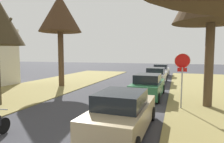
% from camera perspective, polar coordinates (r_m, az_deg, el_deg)
% --- Properties ---
extents(stop_sign_far, '(0.81, 0.64, 2.93)m').
position_cam_1_polar(stop_sign_far, '(10.94, 19.72, 0.75)').
color(stop_sign_far, '#9EA0A5').
rests_on(stop_sign_far, grass_verge_right).
extents(street_tree_left_mid_b, '(3.74, 3.74, 8.11)m').
position_cam_1_polar(street_tree_left_mid_b, '(18.55, -14.89, 15.77)').
color(street_tree_left_mid_b, brown).
rests_on(street_tree_left_mid_b, grass_verge_left).
extents(parked_sedan_tan, '(2.04, 4.45, 1.57)m').
position_cam_1_polar(parked_sedan_tan, '(7.52, 3.03, -12.01)').
color(parked_sedan_tan, tan).
rests_on(parked_sedan_tan, ground).
extents(parked_sedan_green, '(2.04, 4.45, 1.57)m').
position_cam_1_polar(parked_sedan_green, '(13.72, 10.42, -4.23)').
color(parked_sedan_green, '#28663D').
rests_on(parked_sedan_green, ground).
extents(parked_sedan_silver, '(2.04, 4.45, 1.57)m').
position_cam_1_polar(parked_sedan_silver, '(20.17, 12.66, -1.28)').
color(parked_sedan_silver, '#BCBCC1').
rests_on(parked_sedan_silver, ground).
extents(parked_sedan_white, '(2.04, 4.45, 1.57)m').
position_cam_1_polar(parked_sedan_white, '(26.75, 14.04, 0.24)').
color(parked_sedan_white, white).
rests_on(parked_sedan_white, ground).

